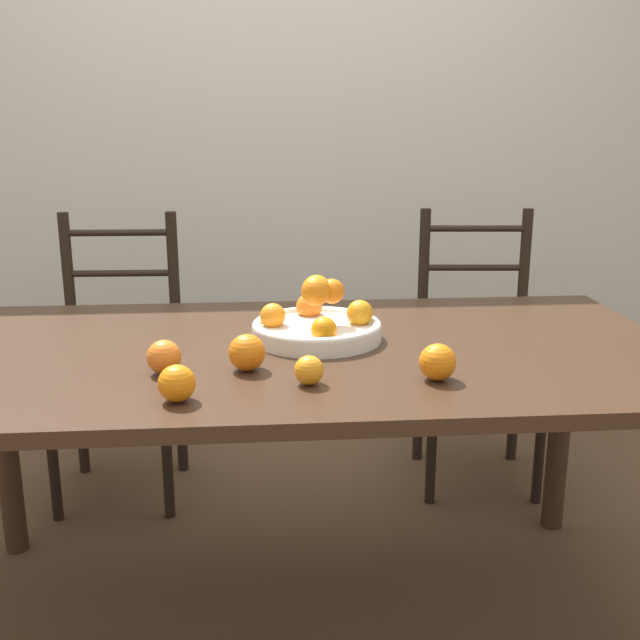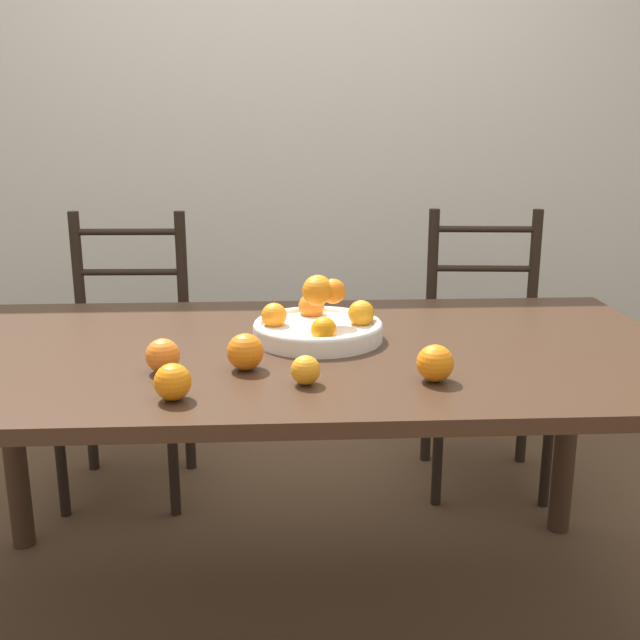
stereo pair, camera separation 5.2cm
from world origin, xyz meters
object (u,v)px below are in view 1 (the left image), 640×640
orange_loose_1 (164,357)px  orange_loose_4 (177,383)px  chair_right (477,354)px  orange_loose_0 (309,370)px  orange_loose_2 (247,352)px  chair_left (119,363)px  orange_loose_3 (438,362)px  fruit_bowl (317,323)px

orange_loose_1 → orange_loose_4: (0.05, -0.17, -0.00)m
orange_loose_4 → chair_right: bearing=50.1°
orange_loose_0 → orange_loose_2: bearing=141.4°
orange_loose_4 → chair_left: bearing=106.2°
orange_loose_1 → orange_loose_2: size_ratio=0.92×
orange_loose_0 → chair_left: size_ratio=0.06×
orange_loose_3 → orange_loose_4: 0.55m
fruit_bowl → orange_loose_2: (-0.18, -0.23, -0.00)m
orange_loose_2 → orange_loose_1: bearing=-177.5°
orange_loose_4 → chair_left: chair_left is taller
chair_left → chair_right: same height
orange_loose_3 → orange_loose_4: size_ratio=1.07×
chair_right → orange_loose_4: bearing=-125.0°
fruit_bowl → orange_loose_2: 0.29m
fruit_bowl → orange_loose_1: fruit_bowl is taller
orange_loose_1 → chair_left: (-0.29, 0.98, -0.33)m
orange_loose_2 → chair_right: bearing=49.6°
chair_right → orange_loose_2: bearing=-125.5°
orange_loose_1 → chair_right: size_ratio=0.08×
orange_loose_0 → orange_loose_3: size_ratio=0.79×
orange_loose_3 → chair_right: size_ratio=0.08×
orange_loose_0 → orange_loose_3: (0.28, 0.01, 0.01)m
orange_loose_0 → orange_loose_2: size_ratio=0.76×
orange_loose_0 → fruit_bowl: bearing=82.5°
orange_loose_1 → orange_loose_2: orange_loose_2 is taller
orange_loose_1 → chair_left: 1.08m
orange_loose_0 → chair_right: 1.33m
orange_loose_2 → chair_left: size_ratio=0.08×
fruit_bowl → chair_right: (0.65, 0.74, -0.33)m
fruit_bowl → orange_loose_2: bearing=-127.3°
orange_loose_0 → orange_loose_1: size_ratio=0.83×
fruit_bowl → orange_loose_3: (0.23, -0.33, -0.00)m
orange_loose_1 → chair_right: bearing=44.2°
fruit_bowl → orange_loose_1: (-0.36, -0.24, -0.01)m
fruit_bowl → orange_loose_2: fruit_bowl is taller
orange_loose_1 → fruit_bowl: bearing=33.7°
orange_loose_2 → orange_loose_0: bearing=-38.6°
orange_loose_0 → orange_loose_4: size_ratio=0.84×
orange_loose_0 → orange_loose_4: 0.28m
chair_left → orange_loose_4: bearing=-71.8°
orange_loose_0 → orange_loose_4: (-0.27, -0.08, 0.01)m
fruit_bowl → orange_loose_4: bearing=-127.2°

